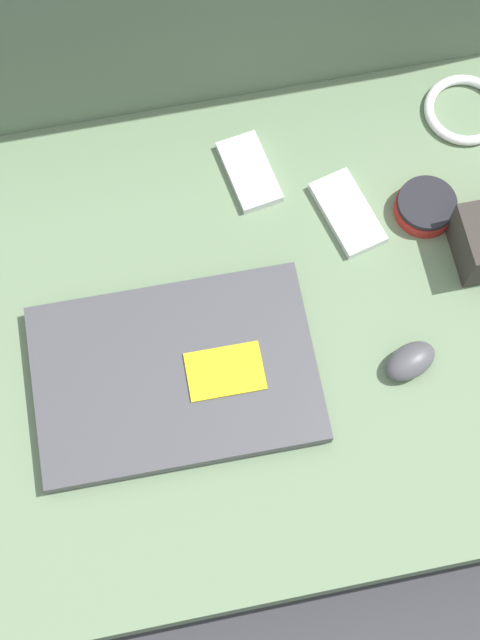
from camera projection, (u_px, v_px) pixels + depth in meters
ground_plane at (240, 358)px, 1.22m from camera, size 8.00×8.00×0.00m
couch_seat at (240, 343)px, 1.15m from camera, size 0.95×0.65×0.13m
laptop at (176, 374)px, 1.06m from camera, size 0.34×0.23×0.03m
computer_mouse at (410, 361)px, 1.06m from camera, size 0.08×0.06×0.03m
speaker_puck at (426, 206)px, 1.13m from camera, size 0.08×0.08×0.03m
phone_silver at (249, 172)px, 1.15m from camera, size 0.07×0.11×0.01m
phone_small at (348, 213)px, 1.13m from camera, size 0.08×0.12×0.01m
cable_coil at (464, 110)px, 1.19m from camera, size 0.11×0.11×0.01m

